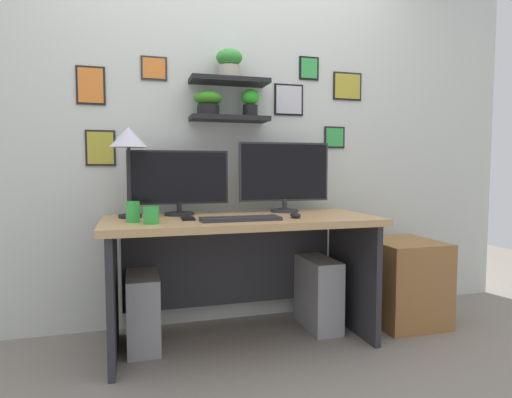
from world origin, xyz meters
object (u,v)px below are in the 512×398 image
object	(u,v)px
drawer_cabinet	(402,281)
computer_mouse	(295,215)
monitor_right	(284,175)
monitor_left	(179,181)
water_cup	(133,212)
coffee_mug	(151,215)
desk	(240,251)
desk_lamp	(129,143)
computer_tower_right	(318,293)
cell_phone	(188,219)
computer_tower_left	(143,310)
keyboard	(241,219)

from	to	relation	value
drawer_cabinet	computer_mouse	bearing A→B (deg)	-169.34
drawer_cabinet	monitor_right	bearing A→B (deg)	166.38
monitor_left	water_cup	size ratio (longest dim) A/B	5.51
coffee_mug	water_cup	distance (m)	0.13
desk	desk_lamp	distance (m)	0.90
computer_tower_right	water_cup	bearing A→B (deg)	-172.31
desk	monitor_left	xyz separation A→B (m)	(-0.34, 0.16, 0.42)
cell_phone	desk	bearing A→B (deg)	14.92
monitor_right	computer_tower_right	distance (m)	0.80
desk_lamp	computer_tower_left	size ratio (longest dim) A/B	1.22
monitor_left	desk_lamp	distance (m)	0.37
monitor_left	water_cup	xyz separation A→B (m)	(-0.27, -0.28, -0.15)
drawer_cabinet	computer_tower_left	distance (m)	1.69
monitor_left	drawer_cabinet	distance (m)	1.62
coffee_mug	drawer_cabinet	xyz separation A→B (m)	(1.64, 0.18, -0.52)
keyboard	computer_mouse	size ratio (longest dim) A/B	4.89
desk	drawer_cabinet	bearing A→B (deg)	-1.28
coffee_mug	water_cup	size ratio (longest dim) A/B	0.82
monitor_right	desk_lamp	world-z (taller)	desk_lamp
monitor_right	computer_tower_left	world-z (taller)	monitor_right
coffee_mug	computer_tower_left	xyz separation A→B (m)	(-0.05, 0.26, -0.58)
desk_lamp	computer_tower_left	world-z (taller)	desk_lamp
keyboard	water_cup	bearing A→B (deg)	170.79
desk_lamp	drawer_cabinet	xyz separation A→B (m)	(1.75, -0.12, -0.90)
desk_lamp	cell_phone	xyz separation A→B (m)	(0.31, -0.17, -0.43)
monitor_right	drawer_cabinet	distance (m)	1.07
monitor_right	desk	bearing A→B (deg)	-154.38
cell_phone	computer_tower_left	xyz separation A→B (m)	(-0.25, 0.13, -0.54)
computer_mouse	monitor_right	bearing A→B (deg)	80.74
desk_lamp	water_cup	distance (m)	0.43
desk_lamp	monitor_right	bearing A→B (deg)	4.00
desk	drawer_cabinet	distance (m)	1.15
computer_mouse	computer_tower_right	bearing A→B (deg)	41.98
cell_phone	computer_tower_right	world-z (taller)	cell_phone
desk_lamp	computer_mouse	bearing A→B (deg)	-16.93
computer_mouse	water_cup	distance (m)	0.90
keyboard	computer_tower_left	bearing A→B (deg)	154.00
computer_mouse	keyboard	bearing A→B (deg)	-175.82
desk_lamp	cell_phone	bearing A→B (deg)	-29.37
drawer_cabinet	cell_phone	bearing A→B (deg)	-177.85
monitor_right	coffee_mug	bearing A→B (deg)	-156.65
drawer_cabinet	computer_tower_right	world-z (taller)	drawer_cabinet
water_cup	computer_tower_right	xyz separation A→B (m)	(1.14, 0.15, -0.58)
monitor_left	drawer_cabinet	xyz separation A→B (m)	(1.46, -0.19, -0.68)
monitor_right	coffee_mug	world-z (taller)	monitor_right
desk_lamp	coffee_mug	distance (m)	0.50
desk	monitor_right	distance (m)	0.59
desk	water_cup	xyz separation A→B (m)	(-0.61, -0.11, 0.27)
desk	computer_mouse	size ratio (longest dim) A/B	17.51
desk_lamp	water_cup	world-z (taller)	desk_lamp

